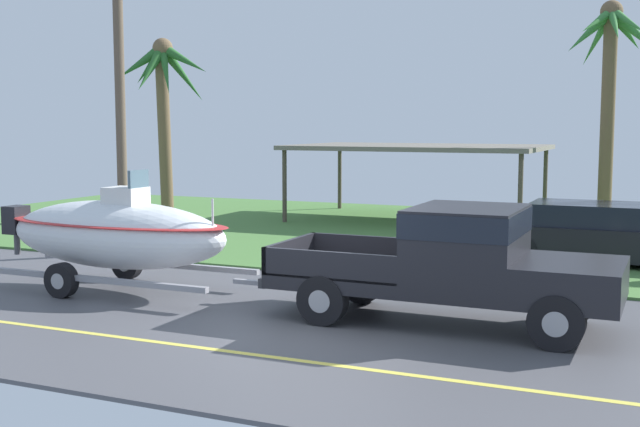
# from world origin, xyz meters

# --- Properties ---
(ground) EXTENTS (36.00, 22.00, 0.11)m
(ground) POSITION_xyz_m (0.00, 8.38, -0.01)
(ground) COLOR #4C4C51
(pickup_truck_towing) EXTENTS (5.67, 2.05, 1.88)m
(pickup_truck_towing) POSITION_xyz_m (2.12, 1.00, 1.04)
(pickup_truck_towing) COLOR black
(pickup_truck_towing) RESTS_ON ground
(boat_on_trailer) EXTENTS (6.12, 2.16, 2.31)m
(boat_on_trailer) POSITION_xyz_m (-4.61, 1.00, 1.09)
(boat_on_trailer) COLOR gray
(boat_on_trailer) RESTS_ON ground
(parked_sedan_near) EXTENTS (4.45, 1.92, 1.38)m
(parked_sedan_near) POSITION_xyz_m (3.47, 7.76, 0.67)
(parked_sedan_near) COLOR black
(parked_sedan_near) RESTS_ON ground
(carport_awning) EXTENTS (7.85, 5.05, 2.48)m
(carport_awning) POSITION_xyz_m (-2.58, 13.83, 2.37)
(carport_awning) COLOR #4C4238
(carport_awning) RESTS_ON ground
(palm_tree_near_left) EXTENTS (2.88, 3.18, 6.71)m
(palm_tree_near_left) POSITION_xyz_m (3.15, 13.91, 5.03)
(palm_tree_near_left) COLOR brown
(palm_tree_near_left) RESTS_ON ground
(palm_tree_mid) EXTENTS (3.15, 3.26, 5.93)m
(palm_tree_mid) POSITION_xyz_m (-10.43, 11.10, 4.40)
(palm_tree_mid) COLOR brown
(palm_tree_mid) RESTS_ON ground
(utility_pole) EXTENTS (0.24, 1.80, 8.44)m
(utility_pole) POSITION_xyz_m (-7.19, 4.60, 4.37)
(utility_pole) COLOR brown
(utility_pole) RESTS_ON ground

